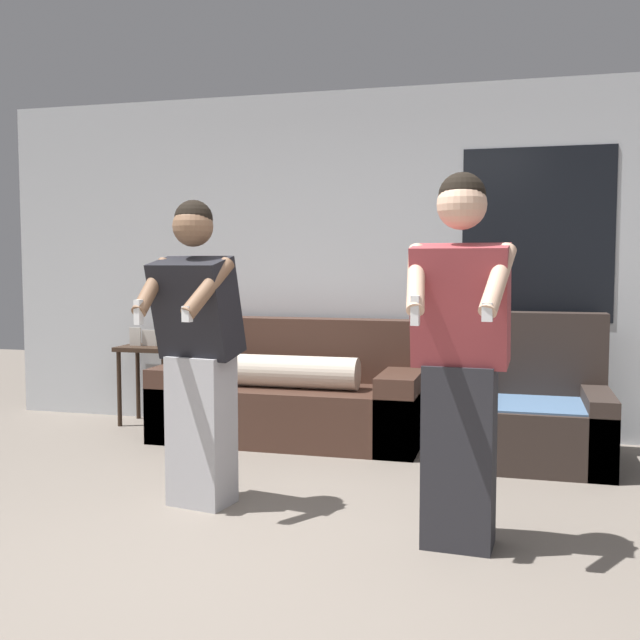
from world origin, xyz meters
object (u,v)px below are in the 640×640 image
Objects in this scene: side_table at (150,359)px; person_right at (460,359)px; couch at (292,397)px; armchair at (536,415)px; person_left at (198,353)px.

person_right reaches higher than side_table.
armchair is at bearing -5.52° from couch.
couch is 1.14× the size of person_right.
armchair reaches higher than couch.
couch is 2.44m from person_right.
armchair is at bearing -6.93° from side_table.
person_right is at bearing -38.06° from side_table.
person_left is at bearing 169.95° from person_right.
armchair is at bearing 77.33° from person_right.
couch is 2.01× the size of armchair.
couch is 1.80m from armchair.
person_right is (-0.39, -1.73, 0.59)m from armchair.
person_right reaches higher than armchair.
side_table is at bearing 124.17° from person_left.
side_table is at bearing 171.12° from couch.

